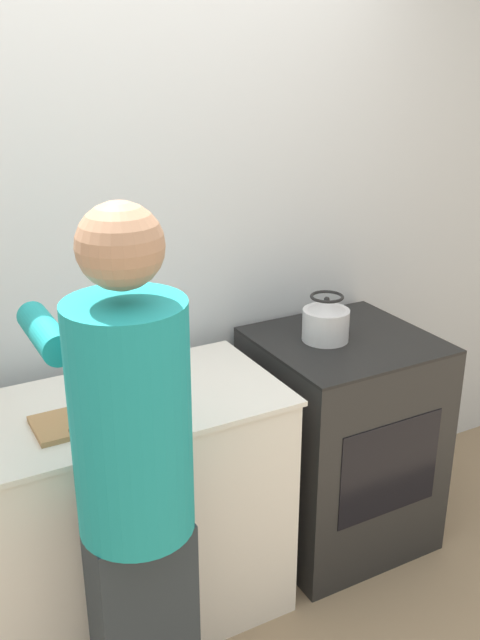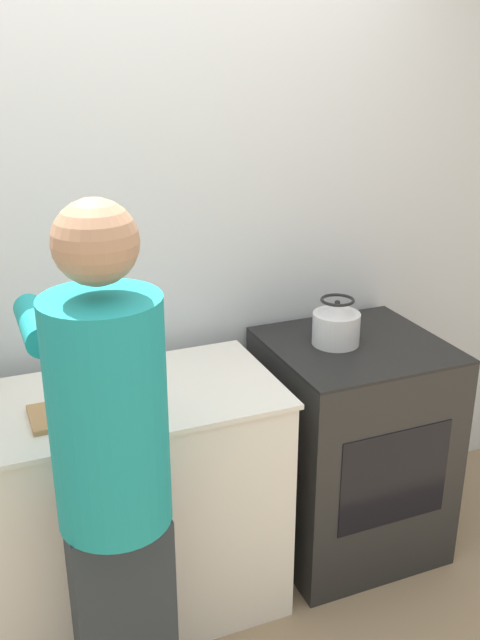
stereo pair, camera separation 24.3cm
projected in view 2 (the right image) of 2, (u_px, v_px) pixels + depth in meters
wall_back at (119, 252)px, 2.71m from camera, size 8.00×0.05×2.60m
counter at (57, 523)px, 2.52m from camera, size 1.62×0.60×0.91m
oven at (350, 446)px, 2.98m from camera, size 0.68×0.64×0.94m
person at (112, 473)px, 1.97m from camera, size 0.36×0.60×1.70m
cutting_board at (81, 411)px, 2.33m from camera, size 0.33×0.19×0.02m
knife at (94, 409)px, 2.32m from camera, size 0.24×0.14×0.01m
kettle at (336, 325)px, 2.78m from camera, size 0.19×0.19×0.19m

